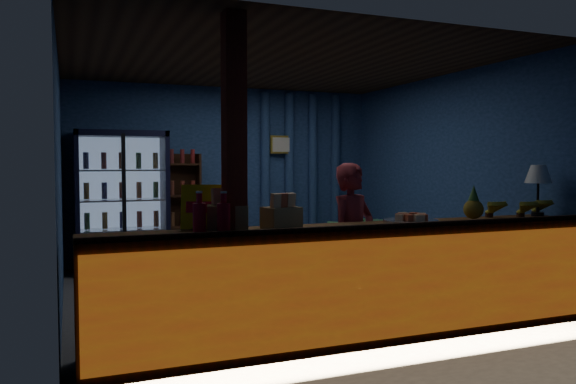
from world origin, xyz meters
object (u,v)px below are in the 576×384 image
Objects in this scene: table_lamp at (538,176)px; green_chair at (356,240)px; pastry_tray at (411,220)px; shopkeeper at (353,242)px.

green_chair is at bearing 94.88° from table_lamp.
pastry_tray is 0.96× the size of table_lamp.
table_lamp is at bearing 54.15° from green_chair.
pastry_tray is at bearing -178.02° from table_lamp.
table_lamp reaches higher than pastry_tray.
green_chair is at bearing 37.62° from shopkeeper.
shopkeeper is at bearing 167.49° from table_lamp.
shopkeeper is 1.96m from table_lamp.
green_chair is 1.39× the size of table_lamp.
pastry_tray is (-1.22, -3.24, 0.66)m from green_chair.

